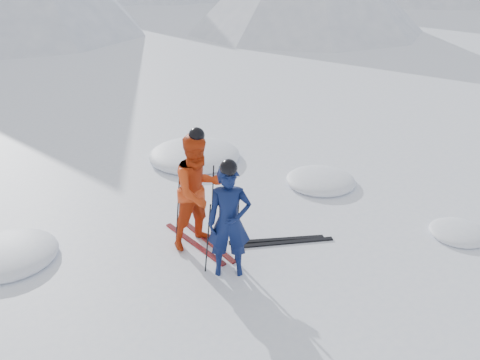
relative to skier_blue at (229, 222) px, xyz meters
name	(u,v)px	position (x,y,z in m)	size (l,w,h in m)	color
ground	(319,231)	(2.00, 0.45, -0.92)	(160.00, 160.00, 0.00)	white
skier_blue	(229,222)	(0.00, 0.00, 0.00)	(0.67, 0.44, 1.85)	#0B1744
skier_red	(199,191)	(-0.10, 1.01, 0.09)	(0.98, 0.77, 2.03)	red
pole_blue_left	(208,239)	(-0.30, 0.15, -0.31)	(0.02, 0.02, 1.23)	black
pole_blue_right	(237,228)	(0.25, 0.25, -0.31)	(0.02, 0.02, 1.23)	black
pole_red_left	(178,206)	(-0.40, 1.26, -0.25)	(0.02, 0.02, 1.35)	black
pole_red_right	(212,202)	(0.20, 1.16, -0.25)	(0.02, 0.02, 1.35)	black
ski_worn_left	(194,243)	(-0.22, 1.01, -0.91)	(0.09, 1.70, 0.03)	black
ski_worn_right	(207,240)	(0.02, 1.01, -0.91)	(0.09, 1.70, 0.03)	black
ski_loose_a	(277,240)	(1.14, 0.50, -0.91)	(0.09, 1.70, 0.03)	black
ski_loose_b	(286,243)	(1.24, 0.35, -0.91)	(0.09, 1.70, 0.03)	black
snow_lumps	(199,183)	(0.73, 3.28, -0.92)	(8.71, 6.96, 0.49)	white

